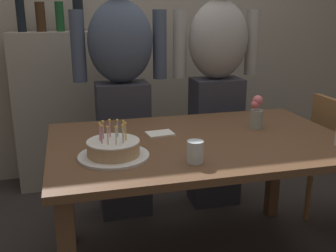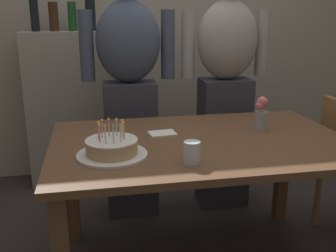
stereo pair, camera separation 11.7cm
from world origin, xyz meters
name	(u,v)px [view 1 (the left image)]	position (x,y,z in m)	size (l,w,h in m)	color
back_wall	(140,19)	(0.00, 1.55, 1.30)	(5.20, 0.10, 2.60)	#9E9384
dining_table	(199,157)	(0.00, 0.00, 0.64)	(1.50, 0.96, 0.74)	brown
birthday_cake	(114,150)	(-0.46, -0.15, 0.78)	(0.32, 0.32, 0.16)	white
water_glass_far	(195,152)	(-0.12, -0.30, 0.79)	(0.07, 0.07, 0.10)	silver
napkin_stack	(160,133)	(-0.18, 0.13, 0.74)	(0.14, 0.10, 0.01)	white
flower_vase	(257,113)	(0.37, 0.11, 0.83)	(0.08, 0.07, 0.19)	#999E93
person_man_bearded	(122,90)	(-0.29, 0.71, 0.87)	(0.61, 0.27, 1.66)	#33333D
person_woman_cardigan	(217,85)	(0.37, 0.71, 0.87)	(0.61, 0.27, 1.66)	#33333D
shelf_cabinet	(58,109)	(-0.72, 1.33, 0.62)	(0.64, 0.30, 1.52)	#9E9384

